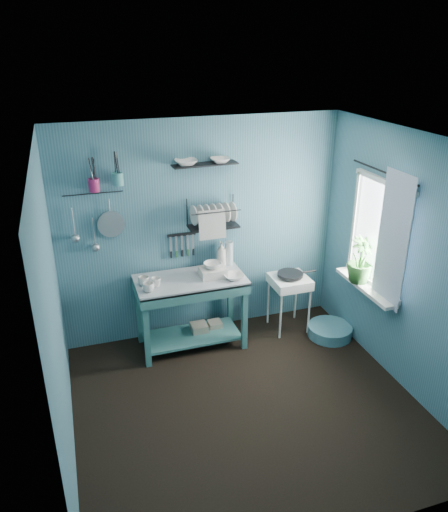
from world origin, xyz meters
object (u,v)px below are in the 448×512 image
object	(u,v)px
hotplate_stand	(289,303)
colander	(111,224)
mug_right	(144,281)
dish_rack	(213,213)
frying_pan	(290,274)
soap_bottle	(221,254)
mug_mid	(156,282)
wash_tub	(213,272)
work_counter	(191,312)
water_bottle	(229,253)
utensil_cup_magenta	(94,185)
storage_tin_small	(215,329)
storage_tin_large	(199,332)
mug_left	(149,287)
utensil_cup_teal	(118,179)
potted_plant	(361,260)
floor_basin	(330,331)

from	to	relation	value
hotplate_stand	colander	bearing A→B (deg)	173.66
mug_right	dish_rack	bearing A→B (deg)	14.30
colander	frying_pan	bearing A→B (deg)	-8.62
dish_rack	soap_bottle	bearing A→B (deg)	-17.01
mug_mid	wash_tub	size ratio (longest dim) A/B	0.36
work_counter	colander	size ratio (longest dim) A/B	4.25
water_bottle	utensil_cup_magenta	xyz separation A→B (m)	(-1.41, 0.04, 0.91)
dish_rack	storage_tin_small	bearing A→B (deg)	-112.89
work_counter	mug_right	xyz separation A→B (m)	(-0.50, 0.00, 0.47)
utensil_cup_magenta	mug_mid	bearing A→B (deg)	-32.33
storage_tin_large	mug_mid	bearing A→B (deg)	-167.09
mug_left	dish_rack	xyz separation A→B (m)	(0.81, 0.37, 0.59)
work_counter	utensil_cup_magenta	size ratio (longest dim) A/B	9.16
mug_right	wash_tub	bearing A→B (deg)	-1.53
mug_mid	utensil_cup_teal	bearing A→B (deg)	130.04
utensil_cup_magenta	dish_rack	bearing A→B (deg)	-2.34
wash_tub	colander	world-z (taller)	colander
soap_bottle	potted_plant	bearing A→B (deg)	-31.63
storage_tin_large	floor_basin	size ratio (longest dim) A/B	0.43
soap_bottle	utensil_cup_magenta	world-z (taller)	utensil_cup_magenta
mug_left	soap_bottle	world-z (taller)	soap_bottle
work_counter	mug_mid	bearing A→B (deg)	-159.09
soap_bottle	utensil_cup_magenta	xyz separation A→B (m)	(-1.31, 0.06, 0.90)
water_bottle	potted_plant	xyz separation A→B (m)	(1.19, -0.82, 0.10)
water_bottle	storage_tin_small	distance (m)	0.92
work_counter	storage_tin_small	size ratio (longest dim) A/B	5.95
frying_pan	floor_basin	world-z (taller)	frying_pan
mug_right	dish_rack	distance (m)	1.04
soap_bottle	floor_basin	world-z (taller)	soap_bottle
hotplate_stand	dish_rack	xyz separation A→B (m)	(-0.86, 0.22, 1.14)
work_counter	floor_basin	xyz separation A→B (m)	(1.60, -0.33, -0.36)
soap_bottle	hotplate_stand	bearing A→B (deg)	-14.71
mug_right	colander	bearing A→B (deg)	131.40
work_counter	utensil_cup_teal	bearing A→B (deg)	169.99
dish_rack	utensil_cup_teal	bearing A→B (deg)	168.16
mug_mid	frying_pan	bearing A→B (deg)	2.05
water_bottle	hotplate_stand	size ratio (longest dim) A/B	0.41
mug_left	floor_basin	distance (m)	2.24
hotplate_stand	storage_tin_small	size ratio (longest dim) A/B	3.40
storage_tin_large	frying_pan	bearing A→B (deg)	-2.80
work_counter	potted_plant	xyz separation A→B (m)	(1.71, -0.60, 0.66)
water_bottle	floor_basin	bearing A→B (deg)	-26.92
mug_mid	potted_plant	bearing A→B (deg)	-14.39
wash_tub	colander	distance (m)	1.19
utensil_cup_magenta	colander	xyz separation A→B (m)	(0.13, 0.03, -0.44)
soap_bottle	colander	world-z (taller)	colander
mug_mid	soap_bottle	xyz separation A→B (m)	(0.80, 0.26, 0.10)
soap_bottle	potted_plant	world-z (taller)	potted_plant
storage_tin_small	floor_basin	world-z (taller)	storage_tin_small
utensil_cup_magenta	potted_plant	distance (m)	2.86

